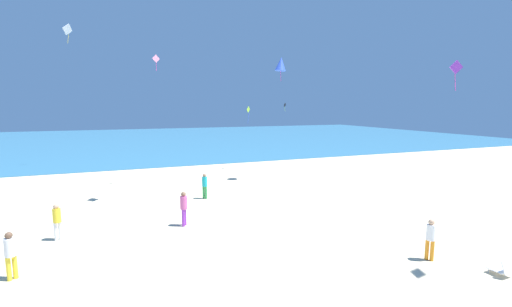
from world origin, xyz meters
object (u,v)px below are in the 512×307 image
at_px(person_4, 431,237).
at_px(kite_pink, 156,59).
at_px(person_1, 57,219).
at_px(kite_blue, 281,64).
at_px(beach_chair_mid_beach, 502,268).
at_px(kite_purple, 456,68).
at_px(kite_white, 67,30).
at_px(person_0, 205,184).
at_px(person_5, 184,206).
at_px(kite_black, 285,105).
at_px(kite_lime, 248,111).
at_px(person_3, 10,252).

bearing_deg(person_4, kite_pink, -94.79).
bearing_deg(kite_pink, person_1, -119.54).
relative_size(person_4, kite_blue, 0.87).
height_order(beach_chair_mid_beach, kite_purple, kite_purple).
distance_m(beach_chair_mid_beach, kite_purple, 8.85).
bearing_deg(beach_chair_mid_beach, kite_white, 25.64).
xyz_separation_m(beach_chair_mid_beach, kite_blue, (-0.52, 16.75, 8.71)).
relative_size(person_0, kite_blue, 0.87).
bearing_deg(kite_white, person_1, -85.55).
bearing_deg(person_5, kite_pink, -58.24).
bearing_deg(kite_black, kite_pink, -142.63).
relative_size(person_5, kite_purple, 1.23).
relative_size(person_5, kite_blue, 0.92).
bearing_deg(kite_white, beach_chair_mid_beach, -61.34).
bearing_deg(kite_white, person_0, -61.22).
bearing_deg(kite_white, kite_purple, -53.44).
distance_m(person_5, kite_white, 25.14).
relative_size(kite_blue, kite_pink, 1.61).
bearing_deg(kite_lime, person_1, -136.20).
xyz_separation_m(person_1, kite_lime, (13.50, 12.95, 4.48)).
height_order(person_5, kite_black, kite_black).
distance_m(beach_chair_mid_beach, kite_white, 36.36).
bearing_deg(person_3, kite_lime, -76.64).
height_order(kite_blue, kite_white, kite_white).
distance_m(person_4, kite_black, 30.36).
distance_m(person_1, kite_lime, 19.24).
distance_m(person_3, kite_purple, 19.32).
relative_size(person_4, kite_black, 1.53).
distance_m(person_4, kite_pink, 20.16).
xyz_separation_m(beach_chair_mid_beach, kite_pink, (-9.51, 18.32, 8.81)).
height_order(person_3, kite_white, kite_white).
distance_m(person_0, person_4, 13.07).
bearing_deg(person_4, kite_purple, -177.36).
bearing_deg(kite_black, kite_purple, -98.84).
bearing_deg(kite_lime, kite_purple, -77.85).
bearing_deg(kite_pink, kite_lime, 24.28).
distance_m(person_4, kite_blue, 17.00).
xyz_separation_m(person_0, kite_white, (-9.06, 16.49, 11.97)).
bearing_deg(person_1, kite_black, -72.75).
xyz_separation_m(kite_blue, kite_lime, (-0.71, 5.30, -3.57)).
bearing_deg(person_1, kite_pink, -57.52).
bearing_deg(person_3, kite_white, -33.40).
bearing_deg(kite_white, kite_pink, -59.46).
xyz_separation_m(person_3, kite_lime, (14.33, 16.28, 4.46)).
relative_size(person_0, kite_lime, 1.02).
bearing_deg(kite_blue, kite_white, 140.26).
bearing_deg(person_3, beach_chair_mid_beach, -145.64).
bearing_deg(beach_chair_mid_beach, kite_pink, 24.42).
xyz_separation_m(beach_chair_mid_beach, kite_black, (6.65, 30.67, 5.69)).
bearing_deg(kite_white, kite_black, 1.86).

